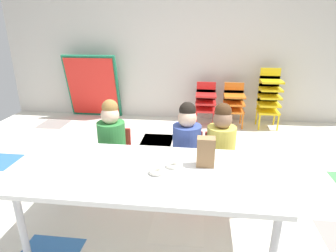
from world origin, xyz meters
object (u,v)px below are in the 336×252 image
(donut_powdered_loose, at_px, (156,171))
(kid_chair_orange_stack, at_px, (234,102))
(seated_child_middle_seat, at_px, (187,141))
(folded_activity_table, at_px, (93,87))
(seated_child_far_right, at_px, (221,143))
(kid_chair_red_stack, at_px, (206,101))
(paper_bag_brown, at_px, (206,152))
(craft_table, at_px, (151,176))
(paper_plate_near_edge, at_px, (172,167))
(seated_child_near_camera, at_px, (112,138))
(donut_powdered_on_plate, at_px, (172,165))
(kid_chair_yellow_stack, at_px, (269,95))

(donut_powdered_loose, bearing_deg, kid_chair_orange_stack, 73.70)
(seated_child_middle_seat, distance_m, folded_activity_table, 2.82)
(seated_child_middle_seat, height_order, seated_child_far_right, same)
(kid_chair_red_stack, bearing_deg, paper_bag_brown, -90.51)
(craft_table, relative_size, paper_plate_near_edge, 9.85)
(seated_child_near_camera, bearing_deg, craft_table, -52.96)
(seated_child_near_camera, distance_m, seated_child_middle_seat, 0.71)
(seated_child_far_right, xyz_separation_m, donut_powdered_on_plate, (-0.38, -0.59, 0.06))
(seated_child_middle_seat, bearing_deg, seated_child_near_camera, 180.00)
(kid_chair_red_stack, distance_m, donut_powdered_loose, 2.78)
(seated_child_middle_seat, relative_size, paper_plate_near_edge, 5.10)
(donut_powdered_loose, bearing_deg, folded_activity_table, 118.35)
(craft_table, height_order, kid_chair_red_stack, kid_chair_red_stack)
(kid_chair_yellow_stack, distance_m, donut_powdered_on_plate, 2.92)
(seated_child_near_camera, xyz_separation_m, folded_activity_table, (-1.03, 2.22, -0.02))
(craft_table, xyz_separation_m, kid_chair_orange_stack, (0.85, 2.70, -0.15))
(kid_chair_red_stack, xyz_separation_m, donut_powdered_loose, (-0.36, -2.74, 0.21))
(seated_child_middle_seat, bearing_deg, donut_powdered_on_plate, -96.80)
(kid_chair_red_stack, relative_size, donut_powdered_loose, 6.17)
(kid_chair_orange_stack, distance_m, folded_activity_table, 2.38)
(paper_bag_brown, xyz_separation_m, donut_powdered_on_plate, (-0.24, -0.07, -0.09))
(kid_chair_red_stack, bearing_deg, donut_powdered_on_plate, -95.56)
(kid_chair_yellow_stack, bearing_deg, seated_child_middle_seat, -119.41)
(kid_chair_red_stack, bearing_deg, folded_activity_table, 175.22)
(craft_table, height_order, paper_plate_near_edge, paper_plate_near_edge)
(kid_chair_yellow_stack, bearing_deg, kid_chair_orange_stack, -179.92)
(kid_chair_yellow_stack, xyz_separation_m, donut_powdered_on_plate, (-1.23, -2.65, 0.09))
(kid_chair_orange_stack, relative_size, donut_powdered_on_plate, 6.73)
(seated_child_near_camera, bearing_deg, kid_chair_yellow_stack, 47.76)
(kid_chair_orange_stack, xyz_separation_m, paper_plate_near_edge, (-0.70, -2.65, 0.20))
(donut_powdered_loose, bearing_deg, kid_chair_yellow_stack, 64.06)
(seated_child_middle_seat, height_order, kid_chair_yellow_stack, seated_child_middle_seat)
(donut_powdered_on_plate, xyz_separation_m, donut_powdered_loose, (-0.10, -0.09, -0.00))
(craft_table, distance_m, kid_chair_orange_stack, 2.84)
(folded_activity_table, relative_size, paper_plate_near_edge, 6.04)
(seated_child_near_camera, xyz_separation_m, paper_bag_brown, (0.87, -0.52, 0.15))
(kid_chair_red_stack, distance_m, kid_chair_yellow_stack, 0.98)
(craft_table, bearing_deg, donut_powdered_on_plate, 20.17)
(seated_child_near_camera, xyz_separation_m, seated_child_middle_seat, (0.71, 0.00, 0.00))
(kid_chair_orange_stack, xyz_separation_m, kid_chair_yellow_stack, (0.53, 0.00, 0.12))
(seated_child_middle_seat, xyz_separation_m, donut_powdered_loose, (-0.17, -0.68, 0.05))
(craft_table, xyz_separation_m, seated_child_middle_seat, (0.22, 0.65, 0.01))
(kid_chair_red_stack, bearing_deg, donut_powdered_loose, -97.51)
(craft_table, xyz_separation_m, donut_powdered_on_plate, (0.15, 0.06, 0.07))
(seated_child_middle_seat, distance_m, donut_powdered_on_plate, 0.60)
(seated_child_far_right, height_order, kid_chair_orange_stack, seated_child_far_right)
(seated_child_near_camera, distance_m, folded_activity_table, 2.45)
(kid_chair_yellow_stack, distance_m, donut_powdered_loose, 3.05)
(craft_table, xyz_separation_m, paper_plate_near_edge, (0.15, 0.06, 0.05))
(seated_child_near_camera, bearing_deg, donut_powdered_loose, -51.99)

